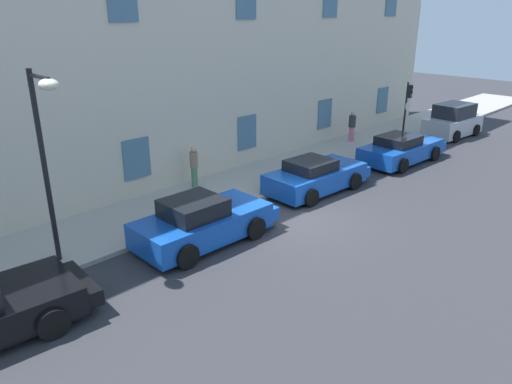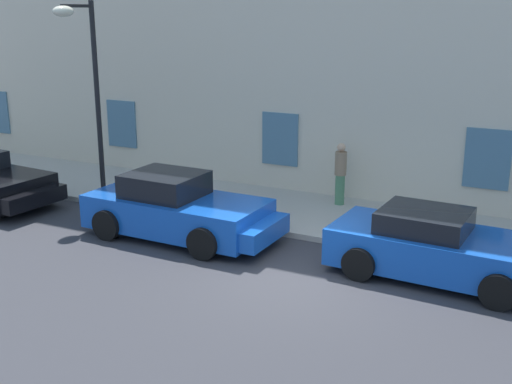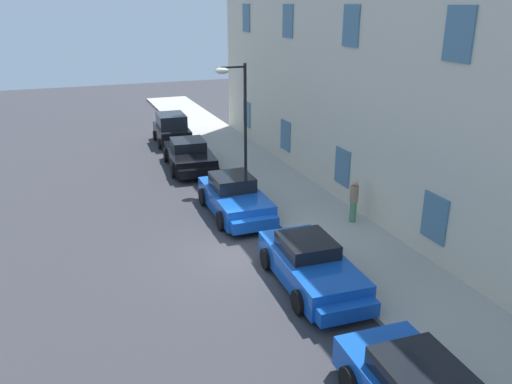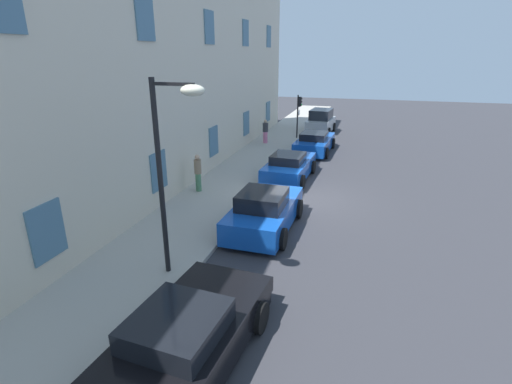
{
  "view_description": "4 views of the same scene",
  "coord_description": "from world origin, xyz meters",
  "px_view_note": "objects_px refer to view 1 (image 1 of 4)",
  "views": [
    {
      "loc": [
        -11.79,
        -9.77,
        6.77
      ],
      "look_at": [
        -0.99,
        0.97,
        0.97
      ],
      "focal_mm": 34.09,
      "sensor_mm": 36.0,
      "label": 1
    },
    {
      "loc": [
        4.67,
        -10.98,
        5.11
      ],
      "look_at": [
        -1.91,
        2.01,
        0.98
      ],
      "focal_mm": 44.9,
      "sensor_mm": 36.0,
      "label": 2
    },
    {
      "loc": [
        14.41,
        -5.12,
        7.87
      ],
      "look_at": [
        -1.74,
        1.12,
        1.44
      ],
      "focal_mm": 35.9,
      "sensor_mm": 36.0,
      "label": 3
    },
    {
      "loc": [
        -15.5,
        -2.35,
        5.92
      ],
      "look_at": [
        -1.71,
        1.68,
        0.72
      ],
      "focal_mm": 26.99,
      "sensor_mm": 36.0,
      "label": 4
    }
  ],
  "objects_px": {
    "sportscar_white_middle": "(318,176)",
    "pedestrian_admiring": "(352,126)",
    "sportscar_yellow_flank": "(206,221)",
    "street_lamp": "(46,135)",
    "sportscar_tail_end": "(403,149)",
    "hatchback_parked": "(453,121)",
    "pedestrian_strolling": "(194,166)",
    "traffic_light": "(408,101)"
  },
  "relations": [
    {
      "from": "street_lamp",
      "to": "pedestrian_admiring",
      "type": "relative_size",
      "value": 3.32
    },
    {
      "from": "sportscar_tail_end",
      "to": "pedestrian_admiring",
      "type": "height_order",
      "value": "pedestrian_admiring"
    },
    {
      "from": "traffic_light",
      "to": "pedestrian_strolling",
      "type": "relative_size",
      "value": 1.82
    },
    {
      "from": "sportscar_white_middle",
      "to": "traffic_light",
      "type": "height_order",
      "value": "traffic_light"
    },
    {
      "from": "sportscar_white_middle",
      "to": "sportscar_tail_end",
      "type": "height_order",
      "value": "sportscar_white_middle"
    },
    {
      "from": "hatchback_parked",
      "to": "sportscar_yellow_flank",
      "type": "bearing_deg",
      "value": -178.83
    },
    {
      "from": "sportscar_yellow_flank",
      "to": "sportscar_white_middle",
      "type": "distance_m",
      "value": 5.96
    },
    {
      "from": "traffic_light",
      "to": "hatchback_parked",
      "type": "bearing_deg",
      "value": -21.27
    },
    {
      "from": "hatchback_parked",
      "to": "sportscar_tail_end",
      "type": "bearing_deg",
      "value": -175.85
    },
    {
      "from": "pedestrian_strolling",
      "to": "pedestrian_admiring",
      "type": "bearing_deg",
      "value": -1.81
    },
    {
      "from": "sportscar_white_middle",
      "to": "pedestrian_admiring",
      "type": "bearing_deg",
      "value": 24.51
    },
    {
      "from": "sportscar_white_middle",
      "to": "hatchback_parked",
      "type": "height_order",
      "value": "hatchback_parked"
    },
    {
      "from": "sportscar_tail_end",
      "to": "hatchback_parked",
      "type": "relative_size",
      "value": 1.3
    },
    {
      "from": "sportscar_yellow_flank",
      "to": "traffic_light",
      "type": "height_order",
      "value": "traffic_light"
    },
    {
      "from": "sportscar_yellow_flank",
      "to": "hatchback_parked",
      "type": "height_order",
      "value": "hatchback_parked"
    },
    {
      "from": "hatchback_parked",
      "to": "pedestrian_admiring",
      "type": "height_order",
      "value": "hatchback_parked"
    },
    {
      "from": "sportscar_tail_end",
      "to": "hatchback_parked",
      "type": "distance_m",
      "value": 6.3
    },
    {
      "from": "traffic_light",
      "to": "pedestrian_admiring",
      "type": "height_order",
      "value": "traffic_light"
    },
    {
      "from": "sportscar_yellow_flank",
      "to": "sportscar_tail_end",
      "type": "distance_m",
      "value": 11.82
    },
    {
      "from": "street_lamp",
      "to": "pedestrian_strolling",
      "type": "relative_size",
      "value": 3.17
    },
    {
      "from": "sportscar_tail_end",
      "to": "pedestrian_admiring",
      "type": "xyz_separation_m",
      "value": [
        0.93,
        3.52,
        0.35
      ]
    },
    {
      "from": "sportscar_white_middle",
      "to": "street_lamp",
      "type": "distance_m",
      "value": 10.38
    },
    {
      "from": "hatchback_parked",
      "to": "traffic_light",
      "type": "xyz_separation_m",
      "value": [
        -3.13,
        1.22,
        1.37
      ]
    },
    {
      "from": "sportscar_yellow_flank",
      "to": "street_lamp",
      "type": "xyz_separation_m",
      "value": [
        -3.87,
        1.37,
        3.15
      ]
    },
    {
      "from": "hatchback_parked",
      "to": "pedestrian_admiring",
      "type": "distance_m",
      "value": 6.16
    },
    {
      "from": "sportscar_tail_end",
      "to": "pedestrian_strolling",
      "type": "bearing_deg",
      "value": 157.57
    },
    {
      "from": "pedestrian_admiring",
      "to": "sportscar_white_middle",
      "type": "bearing_deg",
      "value": -155.49
    },
    {
      "from": "sportscar_white_middle",
      "to": "sportscar_tail_end",
      "type": "xyz_separation_m",
      "value": [
        5.87,
        -0.42,
        -0.01
      ]
    },
    {
      "from": "sportscar_white_middle",
      "to": "hatchback_parked",
      "type": "relative_size",
      "value": 1.23
    },
    {
      "from": "sportscar_white_middle",
      "to": "pedestrian_strolling",
      "type": "distance_m",
      "value": 4.87
    },
    {
      "from": "sportscar_white_middle",
      "to": "pedestrian_admiring",
      "type": "xyz_separation_m",
      "value": [
        6.8,
        3.1,
        0.34
      ]
    },
    {
      "from": "sportscar_white_middle",
      "to": "pedestrian_admiring",
      "type": "distance_m",
      "value": 7.48
    },
    {
      "from": "sportscar_yellow_flank",
      "to": "street_lamp",
      "type": "bearing_deg",
      "value": 160.44
    },
    {
      "from": "traffic_light",
      "to": "street_lamp",
      "type": "relative_size",
      "value": 0.58
    },
    {
      "from": "pedestrian_admiring",
      "to": "hatchback_parked",
      "type": "bearing_deg",
      "value": -29.82
    },
    {
      "from": "traffic_light",
      "to": "sportscar_white_middle",
      "type": "bearing_deg",
      "value": -172.08
    },
    {
      "from": "sportscar_tail_end",
      "to": "traffic_light",
      "type": "xyz_separation_m",
      "value": [
        3.15,
        1.67,
        1.61
      ]
    },
    {
      "from": "pedestrian_admiring",
      "to": "pedestrian_strolling",
      "type": "distance_m",
      "value": 10.24
    },
    {
      "from": "traffic_light",
      "to": "sportscar_yellow_flank",
      "type": "bearing_deg",
      "value": -173.95
    },
    {
      "from": "sportscar_white_middle",
      "to": "sportscar_yellow_flank",
      "type": "bearing_deg",
      "value": -176.82
    },
    {
      "from": "sportscar_yellow_flank",
      "to": "pedestrian_admiring",
      "type": "xyz_separation_m",
      "value": [
        12.75,
        3.43,
        0.29
      ]
    },
    {
      "from": "street_lamp",
      "to": "sportscar_tail_end",
      "type": "bearing_deg",
      "value": -5.32
    }
  ]
}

